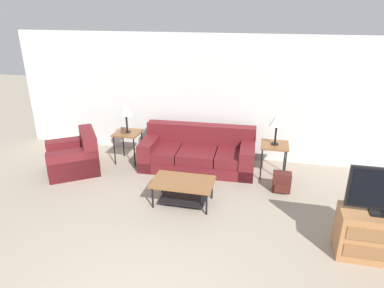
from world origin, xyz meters
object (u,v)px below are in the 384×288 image
at_px(side_table_left, 128,136).
at_px(backpack, 282,182).
at_px(couch, 198,154).
at_px(table_lamp_right, 277,121).
at_px(side_table_right, 274,148).
at_px(armchair, 75,157).
at_px(table_lamp_left, 126,110).
at_px(tv_console, 379,236).
at_px(coffee_table, 183,187).

distance_m(side_table_left, backpack, 3.23).
bearing_deg(backpack, couch, 158.29).
relative_size(table_lamp_right, backpack, 1.65).
height_order(couch, table_lamp_right, table_lamp_right).
height_order(side_table_left, side_table_right, same).
relative_size(side_table_right, backpack, 1.81).
bearing_deg(armchair, backpack, 0.92).
relative_size(armchair, table_lamp_left, 2.17).
xyz_separation_m(table_lamp_right, backpack, (0.17, -0.59, -0.95)).
xyz_separation_m(armchair, table_lamp_right, (3.86, 0.65, 0.85)).
relative_size(side_table_left, tv_console, 0.64).
distance_m(side_table_right, table_lamp_left, 3.03).
bearing_deg(tv_console, table_lamp_right, 123.12).
bearing_deg(coffee_table, table_lamp_right, 43.30).
height_order(coffee_table, side_table_right, side_table_right).
xyz_separation_m(couch, side_table_right, (1.49, -0.07, 0.30)).
relative_size(side_table_left, table_lamp_left, 1.10).
bearing_deg(table_lamp_left, table_lamp_right, 0.00).
xyz_separation_m(coffee_table, tv_console, (2.80, -0.71, 0.02)).
height_order(side_table_right, backpack, side_table_right).
bearing_deg(side_table_right, tv_console, -56.88).
height_order(side_table_left, tv_console, side_table_left).
bearing_deg(coffee_table, backpack, 25.66).
relative_size(table_lamp_left, tv_console, 0.58).
relative_size(side_table_right, tv_console, 0.64).
bearing_deg(table_lamp_right, side_table_left, 180.00).
bearing_deg(table_lamp_right, couch, 177.29).
relative_size(couch, armchair, 1.76).
bearing_deg(tv_console, side_table_right, 123.12).
distance_m(side_table_left, table_lamp_left, 0.54).
height_order(couch, coffee_table, couch).
bearing_deg(side_table_left, armchair, -143.31).
bearing_deg(side_table_left, side_table_right, 0.00).
bearing_deg(table_lamp_right, tv_console, -56.88).
height_order(armchair, backpack, armchair).
xyz_separation_m(tv_console, backpack, (-1.19, 1.49, -0.15)).
distance_m(table_lamp_left, backpack, 3.34).
bearing_deg(side_table_left, table_lamp_left, -75.96).
height_order(side_table_left, table_lamp_left, table_lamp_left).
relative_size(coffee_table, tv_console, 0.98).
distance_m(couch, armchair, 2.47).
bearing_deg(armchair, coffee_table, -16.43).
relative_size(couch, coffee_table, 2.26).
distance_m(side_table_left, side_table_right, 2.98).
bearing_deg(backpack, table_lamp_right, 105.70).
relative_size(armchair, side_table_left, 1.98).
height_order(side_table_right, tv_console, side_table_right).
bearing_deg(table_lamp_left, backpack, -10.61).
bearing_deg(side_table_right, side_table_left, 180.00).
height_order(table_lamp_left, backpack, table_lamp_left).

